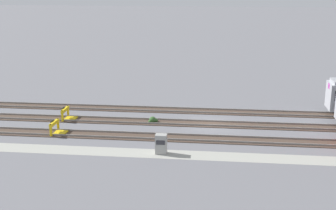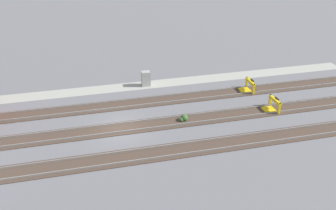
# 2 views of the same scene
# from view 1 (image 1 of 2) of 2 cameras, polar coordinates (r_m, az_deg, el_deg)

# --- Properties ---
(ground_plane) EXTENTS (400.00, 400.00, 0.00)m
(ground_plane) POSITION_cam_1_polar(r_m,az_deg,el_deg) (45.23, 5.34, -2.36)
(ground_plane) COLOR slate
(service_walkway) EXTENTS (54.00, 2.00, 0.01)m
(service_walkway) POSITION_cam_1_polar(r_m,az_deg,el_deg) (37.33, 5.02, -6.20)
(service_walkway) COLOR #9E9E93
(service_walkway) RESTS_ON ground
(rail_track_nearest) EXTENTS (90.00, 2.23, 0.21)m
(rail_track_nearest) POSITION_cam_1_polar(r_m,az_deg,el_deg) (41.03, 5.19, -4.14)
(rail_track_nearest) COLOR #47382D
(rail_track_nearest) RESTS_ON ground
(rail_track_near_inner) EXTENTS (90.00, 2.24, 0.21)m
(rail_track_near_inner) POSITION_cam_1_polar(r_m,az_deg,el_deg) (45.22, 5.35, -2.31)
(rail_track_near_inner) COLOR #47382D
(rail_track_near_inner) RESTS_ON ground
(rail_track_middle) EXTENTS (90.00, 2.23, 0.21)m
(rail_track_middle) POSITION_cam_1_polar(r_m,az_deg,el_deg) (49.44, 5.47, -0.79)
(rail_track_middle) COLOR #47382D
(rail_track_middle) RESTS_ON ground
(bumper_stop_nearest_track) EXTENTS (1.35, 2.00, 1.22)m
(bumper_stop_nearest_track) POSITION_cam_1_polar(r_m,az_deg,el_deg) (43.39, -13.37, -2.77)
(bumper_stop_nearest_track) COLOR gold
(bumper_stop_nearest_track) RESTS_ON ground
(bumper_stop_near_inner_track) EXTENTS (1.35, 2.00, 1.22)m
(bumper_stop_near_inner_track) POSITION_cam_1_polar(r_m,az_deg,el_deg) (47.52, -12.14, -1.13)
(bumper_stop_near_inner_track) COLOR gold
(bumper_stop_near_inner_track) RESTS_ON ground
(electrical_cabinet) EXTENTS (0.90, 0.73, 1.60)m
(electrical_cabinet) POSITION_cam_1_polar(r_m,az_deg,el_deg) (37.43, -0.85, -4.77)
(electrical_cabinet) COLOR #9E9E99
(electrical_cabinet) RESTS_ON ground
(weed_clump) EXTENTS (0.92, 0.70, 0.64)m
(weed_clump) POSITION_cam_1_polar(r_m,az_deg,el_deg) (45.56, -1.85, -1.85)
(weed_clump) COLOR #38602D
(weed_clump) RESTS_ON ground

